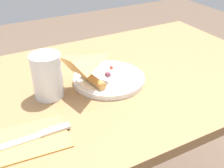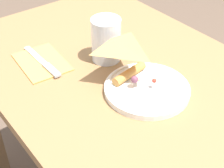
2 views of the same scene
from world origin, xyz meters
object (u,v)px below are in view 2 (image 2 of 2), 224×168
object	(u,v)px
napkin_folded	(42,62)
butter_knife	(43,62)
milk_glass	(105,42)
plate_pizza	(147,87)
dining_table	(141,117)

from	to	relation	value
napkin_folded	butter_knife	world-z (taller)	butter_knife
milk_glass	plate_pizza	bearing A→B (deg)	178.01
dining_table	butter_knife	distance (m)	0.32
dining_table	milk_glass	xyz separation A→B (m)	(0.16, 0.00, 0.17)
butter_knife	napkin_folded	bearing A→B (deg)	0.00
plate_pizza	milk_glass	xyz separation A→B (m)	(0.19, -0.01, 0.04)
dining_table	plate_pizza	size ratio (longest dim) A/B	5.44
milk_glass	napkin_folded	xyz separation A→B (m)	(0.10, 0.16, -0.06)
milk_glass	butter_knife	world-z (taller)	milk_glass
dining_table	napkin_folded	bearing A→B (deg)	31.82
plate_pizza	butter_knife	world-z (taller)	plate_pizza
dining_table	napkin_folded	distance (m)	0.33
napkin_folded	butter_knife	bearing A→B (deg)	-179.95
dining_table	butter_knife	bearing A→B (deg)	32.81
dining_table	plate_pizza	distance (m)	0.13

